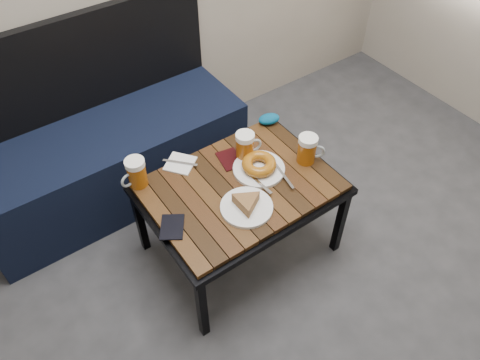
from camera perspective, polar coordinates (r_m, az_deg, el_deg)
bench at (r=2.57m, az=-15.57°, el=3.13°), size 1.40×0.50×0.95m
cafe_table at (r=2.08m, az=0.00°, el=-1.36°), size 0.84×0.62×0.47m
beer_mug_left at (r=2.05m, az=-12.55°, el=0.87°), size 0.13×0.10×0.14m
beer_mug_centre at (r=2.12m, az=0.68°, el=4.20°), size 0.13×0.10×0.14m
beer_mug_right at (r=2.13m, az=8.24°, el=3.73°), size 0.13×0.12×0.14m
plate_pie at (r=1.94m, az=0.81°, el=-3.01°), size 0.22×0.22×0.06m
plate_bagel at (r=2.09m, az=2.34°, el=1.70°), size 0.23×0.31×0.06m
napkin_left at (r=2.15m, az=-7.31°, el=2.01°), size 0.17×0.17×0.01m
napkin_right at (r=1.97m, az=0.74°, el=-2.86°), size 0.16×0.15×0.01m
passport_navy at (r=1.91m, az=-8.27°, el=-5.68°), size 0.15×0.16×0.01m
passport_burgundy at (r=2.15m, az=-1.22°, el=2.54°), size 0.12×0.15×0.01m
knit_pouch at (r=2.34m, az=3.56°, el=7.44°), size 0.12×0.10×0.05m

